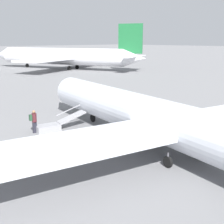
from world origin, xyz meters
TOP-DOWN VIEW (x-y plane):
  - ground_plane at (0.00, 0.00)m, footprint 600.00×600.00m
  - airplane_main at (-0.94, 0.20)m, footprint 31.42×24.22m
  - airplane_taxiing_distant at (49.17, -28.44)m, footprint 39.40×30.55m
  - boarding_stairs at (8.23, 2.17)m, footprint 1.82×4.14m
  - passenger at (8.63, 3.54)m, footprint 0.39×0.56m

SIDE VIEW (x-z plane):
  - ground_plane at x=0.00m, z-range 0.00..0.00m
  - boarding_stairs at x=8.23m, z-range -0.48..1.23m
  - passenger at x=8.63m, z-range 0.13..1.87m
  - airplane_main at x=-0.94m, z-range -1.39..5.51m
  - airplane_taxiing_distant at x=49.17m, z-range -2.02..8.03m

